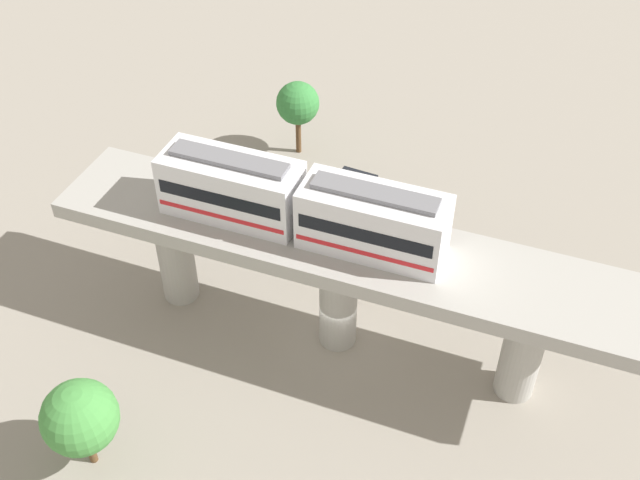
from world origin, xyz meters
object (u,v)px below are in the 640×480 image
tree_mid_lot (298,104)px  tree_near_viaduct (80,418)px  parked_car_black (354,190)px  parked_car_blue (247,208)px  parked_car_orange (376,255)px  train (300,204)px

tree_mid_lot → tree_near_viaduct: bearing=0.8°
parked_car_black → parked_car_blue: (3.95, -5.51, 0.00)m
parked_car_orange → parked_car_black: 6.08m
train → parked_car_blue: train is taller
parked_car_orange → tree_near_viaduct: tree_near_viaduct is taller
parked_car_blue → tree_mid_lot: (-7.60, 0.33, 3.02)m
parked_car_orange → parked_car_blue: (-1.27, -8.62, 0.00)m
parked_car_orange → tree_near_viaduct: (16.65, -7.93, 2.43)m
parked_car_orange → train: bearing=-28.2°
train → tree_near_viaduct: bearing=-28.7°
parked_car_blue → train: bearing=43.7°
train → tree_mid_lot: bearing=-157.2°
parked_car_black → parked_car_blue: same height
parked_car_black → tree_mid_lot: (-3.65, -5.19, 3.02)m
parked_car_orange → tree_mid_lot: (-8.87, -8.29, 3.02)m
tree_near_viaduct → tree_mid_lot: bearing=-179.2°
train → parked_car_black: (-11.17, -1.04, -7.68)m
train → tree_near_viaduct: train is taller
train → parked_car_black: bearing=-174.7°
parked_car_orange → parked_car_blue: 8.72m
train → parked_car_black: size_ratio=3.13×
parked_car_black → parked_car_blue: 6.78m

